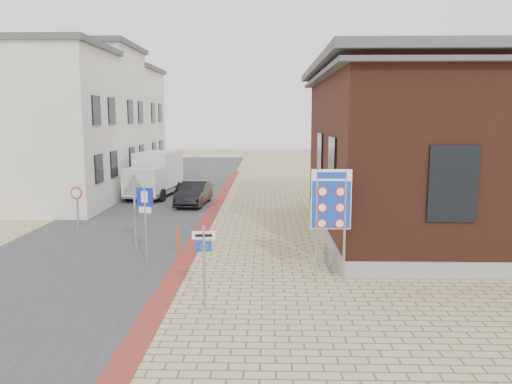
% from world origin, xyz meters
% --- Properties ---
extents(ground, '(120.00, 120.00, 0.00)m').
position_xyz_m(ground, '(0.00, 0.00, 0.00)').
color(ground, tan).
rests_on(ground, ground).
extents(road_strip, '(7.00, 60.00, 0.02)m').
position_xyz_m(road_strip, '(-5.50, 15.00, 0.01)').
color(road_strip, '#38383A').
rests_on(road_strip, ground).
extents(curb_strip, '(0.60, 40.00, 0.02)m').
position_xyz_m(curb_strip, '(-2.00, 10.00, 0.01)').
color(curb_strip, maroon).
rests_on(curb_strip, ground).
extents(brick_building, '(13.00, 13.00, 6.80)m').
position_xyz_m(brick_building, '(8.99, 7.00, 3.49)').
color(brick_building, gray).
rests_on(brick_building, ground).
extents(townhouse_near, '(7.40, 6.40, 8.30)m').
position_xyz_m(townhouse_near, '(-10.99, 12.00, 4.17)').
color(townhouse_near, silver).
rests_on(townhouse_near, ground).
extents(townhouse_mid, '(7.40, 6.40, 9.10)m').
position_xyz_m(townhouse_mid, '(-10.99, 18.00, 4.57)').
color(townhouse_mid, silver).
rests_on(townhouse_mid, ground).
extents(townhouse_far, '(7.40, 6.40, 8.30)m').
position_xyz_m(townhouse_far, '(-10.99, 24.00, 4.17)').
color(townhouse_far, silver).
rests_on(townhouse_far, ground).
extents(bike_rack, '(0.08, 1.80, 0.60)m').
position_xyz_m(bike_rack, '(2.65, 2.20, 0.26)').
color(bike_rack, slate).
rests_on(bike_rack, ground).
extents(sedan, '(1.64, 3.95, 1.27)m').
position_xyz_m(sedan, '(-3.20, 13.15, 0.64)').
color(sedan, black).
rests_on(sedan, ground).
extents(box_truck, '(2.60, 5.22, 2.63)m').
position_xyz_m(box_truck, '(-5.89, 15.84, 1.36)').
color(box_truck, slate).
rests_on(box_truck, ground).
extents(border_sign, '(1.11, 0.08, 3.26)m').
position_xyz_m(border_sign, '(2.50, 0.50, 2.36)').
color(border_sign, gray).
rests_on(border_sign, ground).
extents(essen_sign, '(0.56, 0.07, 2.09)m').
position_xyz_m(essen_sign, '(-0.80, -1.50, 1.35)').
color(essen_sign, gray).
rests_on(essen_sign, ground).
extents(parking_sign, '(0.56, 0.21, 2.60)m').
position_xyz_m(parking_sign, '(-3.07, 2.00, 1.78)').
color(parking_sign, gray).
rests_on(parking_sign, ground).
extents(yield_sign, '(0.97, 0.12, 2.72)m').
position_xyz_m(yield_sign, '(-3.80, 3.50, 2.09)').
color(yield_sign, gray).
rests_on(yield_sign, ground).
extents(speed_sign, '(0.48, 0.09, 2.05)m').
position_xyz_m(speed_sign, '(-6.57, 5.51, 1.34)').
color(speed_sign, gray).
rests_on(speed_sign, ground).
extents(bollard, '(0.10, 0.10, 0.95)m').
position_xyz_m(bollard, '(-2.36, 3.51, 0.47)').
color(bollard, '#F93C0D').
rests_on(bollard, ground).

